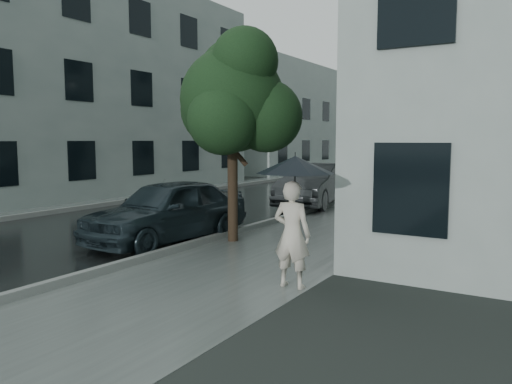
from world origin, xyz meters
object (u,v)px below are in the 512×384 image
Objects in this scene: pedestrian at (292,234)px; car_far at (313,185)px; lamp_post at (358,120)px; car_near at (168,210)px; street_tree at (234,99)px.

car_far is (-3.90, 9.42, -0.10)m from pedestrian.
lamp_post is 10.85m from car_near.
car_near is (-1.29, -0.92, -2.59)m from street_tree.
car_near is at bearing -24.42° from pedestrian.
pedestrian is at bearing -82.34° from lamp_post.
pedestrian reaches higher than car_near.
lamp_post is 1.29× the size of car_near.
street_tree is 3.04m from car_near.
pedestrian reaches higher than car_far.
lamp_post is (-0.41, 9.62, -0.15)m from street_tree.
street_tree is (-2.89, 2.71, 2.46)m from pedestrian.
lamp_post is 3.83m from car_far.
lamp_post reaches higher than car_far.
lamp_post reaches higher than pedestrian.
car_far is at bearing 92.62° from car_near.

